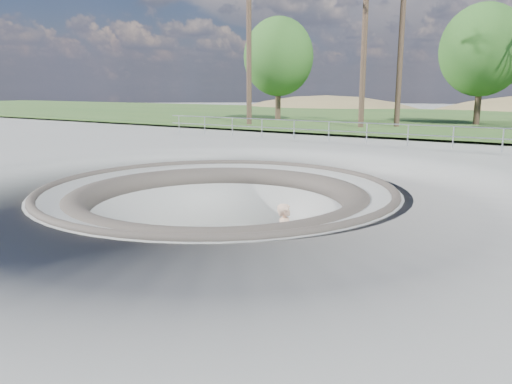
{
  "coord_description": "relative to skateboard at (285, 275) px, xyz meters",
  "views": [
    {
      "loc": [
        8.57,
        -11.34,
        2.84
      ],
      "look_at": [
        0.99,
        0.49,
        -0.1
      ],
      "focal_mm": 35.0,
      "sensor_mm": 36.0,
      "label": 1
    }
  ],
  "objects": [
    {
      "name": "ground",
      "position": [
        -2.7,
        0.81,
        1.84
      ],
      "size": [
        180.0,
        180.0,
        0.0
      ],
      "primitive_type": "plane",
      "color": "gray",
      "rests_on": "ground"
    },
    {
      "name": "skate_bowl",
      "position": [
        -2.7,
        0.81,
        0.01
      ],
      "size": [
        14.0,
        14.0,
        4.1
      ],
      "color": "gray",
      "rests_on": "ground"
    },
    {
      "name": "grass_strip",
      "position": [
        -2.7,
        34.81,
        2.06
      ],
      "size": [
        180.0,
        36.0,
        0.12
      ],
      "color": "#2F5723",
      "rests_on": "ground"
    },
    {
      "name": "safety_railing",
      "position": [
        -2.7,
        12.81,
        2.53
      ],
      "size": [
        25.0,
        0.06,
        1.03
      ],
      "color": "#96999E",
      "rests_on": "ground"
    },
    {
      "name": "skateboard",
      "position": [
        0.0,
        0.0,
        0.0
      ],
      "size": [
        0.77,
        0.36,
        0.08
      ],
      "color": "olive",
      "rests_on": "ground"
    },
    {
      "name": "skater",
      "position": [
        -0.0,
        0.0,
        0.94
      ],
      "size": [
        0.59,
        0.76,
        1.84
      ],
      "primitive_type": "imported",
      "rotation": [
        0.0,
        0.0,
        1.81
      ],
      "color": "beige",
      "rests_on": "skateboard"
    },
    {
      "name": "bushy_tree_left",
      "position": [
        -14.76,
        24.96,
        7.09
      ],
      "size": [
        5.68,
        5.16,
        8.19
      ],
      "color": "brown",
      "rests_on": "ground"
    },
    {
      "name": "bushy_tree_mid",
      "position": [
        -0.22,
        28.11,
        7.23
      ],
      "size": [
        5.84,
        5.31,
        8.42
      ],
      "color": "brown",
      "rests_on": "ground"
    }
  ]
}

